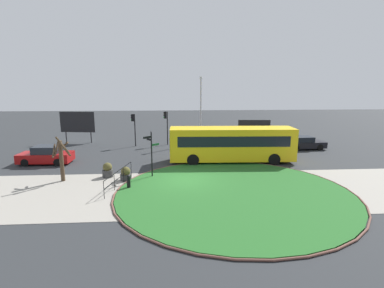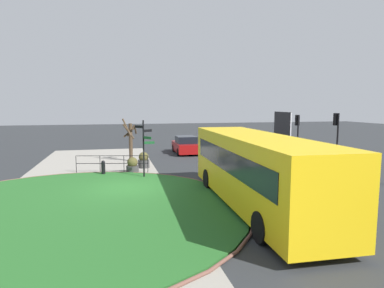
# 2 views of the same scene
# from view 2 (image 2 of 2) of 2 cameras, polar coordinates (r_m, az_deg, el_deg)

# --- Properties ---
(ground) EXTENTS (120.00, 120.00, 0.00)m
(ground) POSITION_cam_2_polar(r_m,az_deg,el_deg) (17.03, -11.12, -7.79)
(ground) COLOR #282B2D
(sidewalk_paving) EXTENTS (32.00, 8.05, 0.02)m
(sidewalk_paving) POSITION_cam_2_polar(r_m,az_deg,el_deg) (17.08, -17.81, -7.91)
(sidewalk_paving) COLOR gray
(sidewalk_paving) RESTS_ON ground
(grass_island) EXTENTS (14.50, 14.50, 0.10)m
(grass_island) POSITION_cam_2_polar(r_m,az_deg,el_deg) (14.41, -20.47, -10.57)
(grass_island) COLOR #235B23
(grass_island) RESTS_ON ground
(grass_kerb_ring) EXTENTS (14.81, 14.81, 0.11)m
(grass_kerb_ring) POSITION_cam_2_polar(r_m,az_deg,el_deg) (14.41, -20.47, -10.55)
(grass_kerb_ring) COLOR brown
(grass_kerb_ring) RESTS_ON ground
(signpost_directional) EXTENTS (1.06, 1.09, 3.39)m
(signpost_directional) POSITION_cam_2_polar(r_m,az_deg,el_deg) (19.16, -8.27, -0.08)
(signpost_directional) COLOR black
(signpost_directional) RESTS_ON ground
(bollard_foreground) EXTENTS (0.23, 0.23, 0.92)m
(bollard_foreground) POSITION_cam_2_polar(r_m,az_deg,el_deg) (20.65, -15.13, -4.00)
(bollard_foreground) COLOR black
(bollard_foreground) RESTS_ON ground
(railing_grass_edge) EXTENTS (1.02, 4.43, 1.10)m
(railing_grass_edge) POSITION_cam_2_polar(r_m,az_deg,el_deg) (21.28, -13.72, -2.97)
(railing_grass_edge) COLOR black
(railing_grass_edge) RESTS_ON ground
(bus_yellow) EXTENTS (10.71, 2.89, 3.01)m
(bus_yellow) POSITION_cam_2_polar(r_m,az_deg,el_deg) (13.78, 10.92, -4.28)
(bus_yellow) COLOR yellow
(bus_yellow) RESTS_ON ground
(car_near_lane) EXTENTS (4.34, 2.03, 1.54)m
(car_near_lane) POSITION_cam_2_polar(r_m,az_deg,el_deg) (29.09, -1.09, -0.23)
(car_near_lane) COLOR maroon
(car_near_lane) RESTS_ON ground
(traffic_light_near) EXTENTS (0.49, 0.26, 3.74)m
(traffic_light_near) POSITION_cam_2_polar(r_m,az_deg,el_deg) (22.80, 23.76, 2.41)
(traffic_light_near) COLOR black
(traffic_light_near) RESTS_ON ground
(traffic_light_far) EXTENTS (0.49, 0.30, 3.54)m
(traffic_light_far) POSITION_cam_2_polar(r_m,az_deg,el_deg) (25.36, 17.80, 2.72)
(traffic_light_far) COLOR black
(traffic_light_far) RESTS_ON ground
(billboard_right) EXTENTS (4.06, 0.68, 3.62)m
(billboard_right) POSITION_cam_2_polar(r_m,az_deg,el_deg) (32.44, 15.39, 3.19)
(billboard_right) COLOR black
(billboard_right) RESTS_ON ground
(planter_near_signpost) EXTENTS (0.77, 0.77, 1.09)m
(planter_near_signpost) POSITION_cam_2_polar(r_m,az_deg,el_deg) (22.56, -8.38, -2.87)
(planter_near_signpost) COLOR #383838
(planter_near_signpost) RESTS_ON ground
(planter_kerbside) EXTENTS (0.78, 0.78, 0.99)m
(planter_kerbside) POSITION_cam_2_polar(r_m,az_deg,el_deg) (21.11, -10.28, -3.71)
(planter_kerbside) COLOR #383838
(planter_kerbside) RESTS_ON ground
(street_tree_bare) EXTENTS (1.21, 1.14, 3.26)m
(street_tree_bare) POSITION_cam_2_polar(r_m,az_deg,el_deg) (25.25, -10.63, 0.88)
(street_tree_bare) COLOR #423323
(street_tree_bare) RESTS_ON ground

